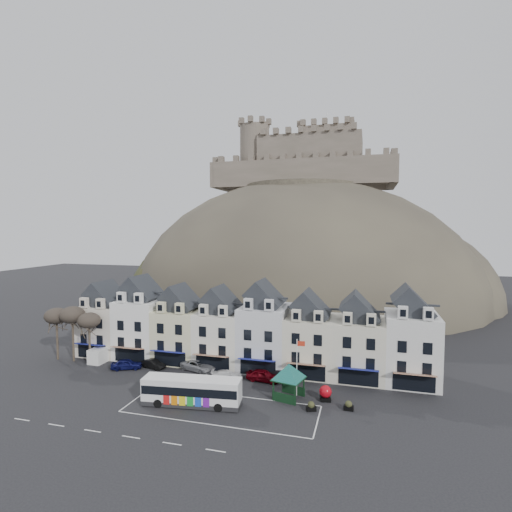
{
  "coord_description": "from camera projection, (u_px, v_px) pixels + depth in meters",
  "views": [
    {
      "loc": [
        17.75,
        -40.52,
        20.87
      ],
      "look_at": [
        -0.22,
        24.0,
        16.02
      ],
      "focal_mm": 28.0,
      "sensor_mm": 36.0,
      "label": 1
    }
  ],
  "objects": [
    {
      "name": "red_buoy",
      "position": [
        325.0,
        393.0,
        48.03
      ],
      "size": [
        1.49,
        1.49,
        1.85
      ],
      "rotation": [
        0.0,
        0.0,
        0.18
      ],
      "color": "black",
      "rests_on": "ground"
    },
    {
      "name": "tree_left_far",
      "position": [
        56.0,
        316.0,
        62.54
      ],
      "size": [
        3.61,
        3.61,
        8.24
      ],
      "color": "#3E3427",
      "rests_on": "ground"
    },
    {
      "name": "coach_bay_markings",
      "position": [
        222.0,
        409.0,
        45.86
      ],
      "size": [
        22.0,
        7.5,
        0.01
      ],
      "primitive_type": "cube",
      "color": "silver",
      "rests_on": "ground"
    },
    {
      "name": "planter_west",
      "position": [
        311.0,
        406.0,
        45.31
      ],
      "size": [
        1.24,
        0.92,
        1.11
      ],
      "rotation": [
        0.0,
        0.0,
        0.37
      ],
      "color": "black",
      "rests_on": "ground"
    },
    {
      "name": "tree_left_near",
      "position": [
        89.0,
        321.0,
        60.96
      ],
      "size": [
        3.43,
        3.43,
        7.84
      ],
      "color": "#3E3427",
      "rests_on": "ground"
    },
    {
      "name": "tree_left_mid",
      "position": [
        72.0,
        315.0,
        61.72
      ],
      "size": [
        3.78,
        3.78,
        8.64
      ],
      "color": "#3E3427",
      "rests_on": "ground"
    },
    {
      "name": "car_navy",
      "position": [
        127.0,
        364.0,
        58.66
      ],
      "size": [
        4.75,
        3.43,
        1.5
      ],
      "primitive_type": "imported",
      "rotation": [
        0.0,
        0.0,
        1.99
      ],
      "color": "#0E1148",
      "rests_on": "ground"
    },
    {
      "name": "castle_hill",
      "position": [
        304.0,
        302.0,
        111.1
      ],
      "size": [
        100.0,
        76.0,
        68.0
      ],
      "color": "#37322B",
      "rests_on": "ground"
    },
    {
      "name": "car_silver",
      "position": [
        198.0,
        365.0,
        58.1
      ],
      "size": [
        5.85,
        3.98,
        1.51
      ],
      "primitive_type": "imported",
      "rotation": [
        0.0,
        0.0,
        1.27
      ],
      "color": "#94959B",
      "rests_on": "ground"
    },
    {
      "name": "bus_shelter",
      "position": [
        289.0,
        372.0,
        48.39
      ],
      "size": [
        6.64,
        6.64,
        4.33
      ],
      "rotation": [
        0.0,
        0.0,
        -0.23
      ],
      "color": "black",
      "rests_on": "ground"
    },
    {
      "name": "car_white",
      "position": [
        227.0,
        375.0,
        54.71
      ],
      "size": [
        4.57,
        2.75,
        1.24
      ],
      "primitive_type": "imported",
      "rotation": [
        0.0,
        0.0,
        1.82
      ],
      "color": "white",
      "rests_on": "ground"
    },
    {
      "name": "bus",
      "position": [
        192.0,
        390.0,
        46.75
      ],
      "size": [
        11.8,
        4.06,
        3.26
      ],
      "rotation": [
        0.0,
        0.0,
        0.12
      ],
      "color": "#262628",
      "rests_on": "ground"
    },
    {
      "name": "car_black",
      "position": [
        153.0,
        364.0,
        59.03
      ],
      "size": [
        4.11,
        2.34,
        1.28
      ],
      "primitive_type": "imported",
      "rotation": [
        0.0,
        0.0,
        1.3
      ],
      "color": "black",
      "rests_on": "ground"
    },
    {
      "name": "white_van",
      "position": [
        103.0,
        353.0,
        62.48
      ],
      "size": [
        2.12,
        4.87,
        2.22
      ],
      "rotation": [
        0.0,
        0.0,
        -0.0
      ],
      "color": "white",
      "rests_on": "ground"
    },
    {
      "name": "ground",
      "position": [
        201.0,
        412.0,
        45.2
      ],
      "size": [
        300.0,
        300.0,
        0.0
      ],
      "primitive_type": "plane",
      "color": "black",
      "rests_on": "ground"
    },
    {
      "name": "car_charcoal",
      "position": [
        283.0,
        375.0,
        54.8
      ],
      "size": [
        3.94,
        2.45,
        1.23
      ],
      "primitive_type": "imported",
      "rotation": [
        0.0,
        0.0,
        1.24
      ],
      "color": "black",
      "rests_on": "ground"
    },
    {
      "name": "castle",
      "position": [
        307.0,
        160.0,
        115.11
      ],
      "size": [
        50.2,
        22.2,
        22.0
      ],
      "color": "brown",
      "rests_on": "ground"
    },
    {
      "name": "planter_east",
      "position": [
        349.0,
        406.0,
        45.47
      ],
      "size": [
        1.14,
        0.78,
        1.11
      ],
      "rotation": [
        0.0,
        0.0,
        -0.06
      ],
      "color": "black",
      "rests_on": "ground"
    },
    {
      "name": "car_maroon",
      "position": [
        263.0,
        375.0,
        54.07
      ],
      "size": [
        4.8,
        2.35,
        1.58
      ],
      "primitive_type": "imported",
      "rotation": [
        0.0,
        0.0,
        1.46
      ],
      "color": "#56040D",
      "rests_on": "ground"
    },
    {
      "name": "flagpole",
      "position": [
        297.0,
        364.0,
        49.18
      ],
      "size": [
        1.03,
        0.16,
        7.13
      ],
      "rotation": [
        0.0,
        0.0,
        0.1
      ],
      "color": "silver",
      "rests_on": "ground"
    },
    {
      "name": "townhouse_terrace",
      "position": [
        244.0,
        331.0,
        60.12
      ],
      "size": [
        54.4,
        9.35,
        11.8
      ],
      "color": "silver",
      "rests_on": "ground"
    }
  ]
}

